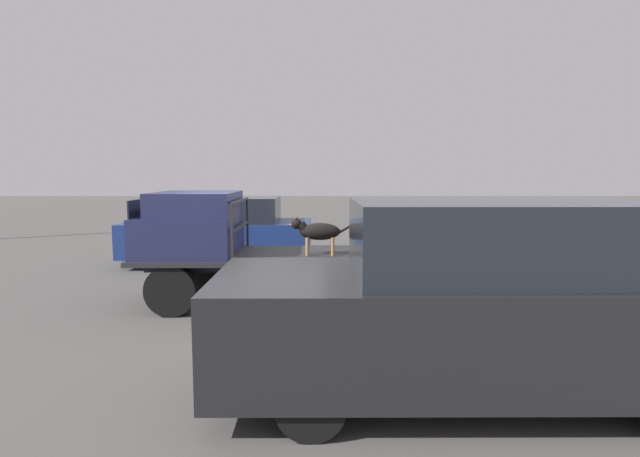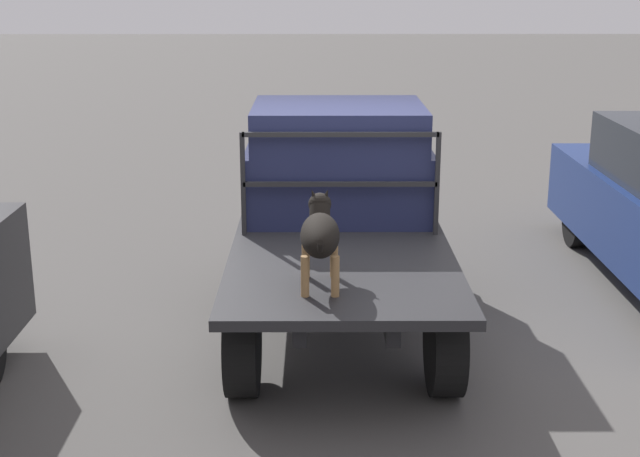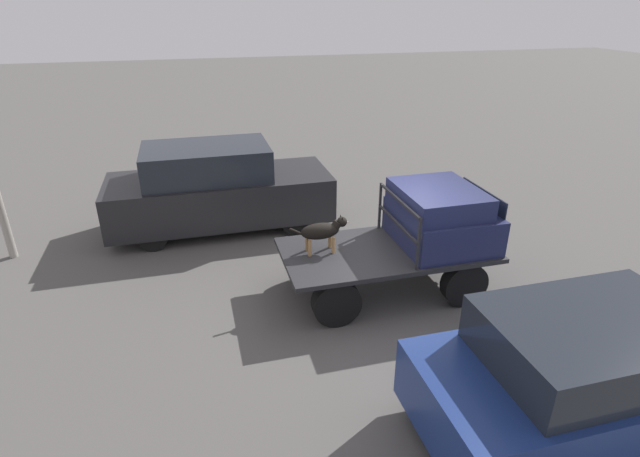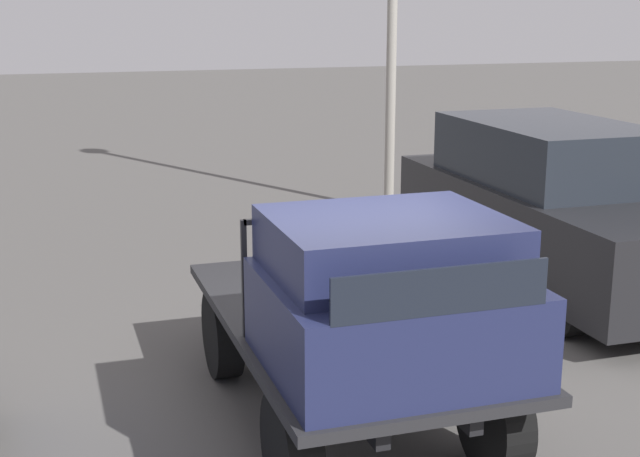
# 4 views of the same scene
# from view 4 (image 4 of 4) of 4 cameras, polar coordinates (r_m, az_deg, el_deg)

# --- Properties ---
(ground_plane) EXTENTS (80.00, 80.00, 0.00)m
(ground_plane) POSITION_cam_4_polar(r_m,az_deg,el_deg) (7.52, 1.44, -11.93)
(ground_plane) COLOR #514F4C
(flatbed_truck) EXTENTS (3.70, 1.84, 0.87)m
(flatbed_truck) POSITION_cam_4_polar(r_m,az_deg,el_deg) (7.27, 1.47, -7.61)
(flatbed_truck) COLOR black
(flatbed_truck) RESTS_ON ground
(truck_cab) EXTENTS (1.56, 1.72, 1.04)m
(truck_cab) POSITION_cam_4_polar(r_m,az_deg,el_deg) (6.15, 4.53, -4.37)
(truck_cab) COLOR #1E2347
(truck_cab) RESTS_ON flatbed_truck
(truck_headboard) EXTENTS (0.04, 1.72, 0.91)m
(truck_headboard) POSITION_cam_4_polar(r_m,az_deg,el_deg) (6.85, 1.98, -1.49)
(truck_headboard) COLOR #232326
(truck_headboard) RESTS_ON flatbed_truck
(dog) EXTENTS (1.05, 0.28, 0.65)m
(dog) POSITION_cam_4_polar(r_m,az_deg,el_deg) (8.14, 0.12, -0.42)
(dog) COLOR #9E7547
(dog) RESTS_ON flatbed_truck
(parked_pickup_far) EXTENTS (4.94, 1.92, 1.95)m
(parked_pickup_far) POSITION_cam_4_polar(r_m,az_deg,el_deg) (11.01, 14.69, 1.36)
(parked_pickup_far) COLOR black
(parked_pickup_far) RESTS_ON ground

